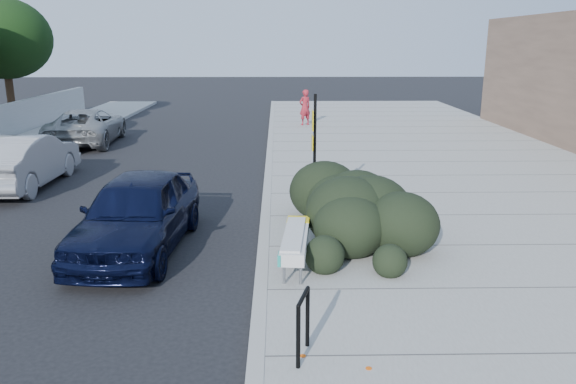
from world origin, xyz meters
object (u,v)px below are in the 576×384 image
Objects in this scene: sedan_navy at (137,213)px; sign_post at (314,148)px; wagon_silver at (24,161)px; suv_silver at (87,126)px; bench at (295,240)px; bike_rack at (303,320)px; pedestrian at (305,107)px.

sign_post is at bearing 30.84° from sedan_navy.
suv_silver is (-0.52, 7.13, -0.05)m from wagon_silver.
suv_silver is at bearing -85.51° from wagon_silver.
bench is 0.75× the size of sign_post.
bench is 0.46× the size of sedan_navy.
bench is 0.45× the size of wagon_silver.
bike_rack is 0.31× the size of sign_post.
sign_post is 4.16m from sedan_navy.
pedestrian is at bearing 79.96° from sedan_navy.
wagon_silver reaches higher than suv_silver.
sedan_navy is at bearing 141.19° from bike_rack.
suv_silver is at bearing 131.28° from bike_rack.
bench is at bearing 55.36° from pedestrian.
bench is at bearing -99.32° from sign_post.
bike_rack is at bearing -50.03° from sedan_navy.
wagon_silver is at bearing 145.09° from bench.
pedestrian is (0.50, 14.60, -0.72)m from sign_post.
sign_post reaches higher than bench.
sedan_navy is 0.88× the size of suv_silver.
sedan_navy reaches higher than bike_rack.
bike_rack is 5.28m from sedan_navy.
sedan_navy reaches higher than bench.
wagon_silver is at bearing 90.76° from suv_silver.
bike_rack is 20.73m from pedestrian.
pedestrian is (1.02, 17.71, 0.35)m from bench.
wagon_silver is 0.90× the size of suv_silver.
pedestrian reaches higher than sedan_navy.
bike_rack reaches higher than bench.
sign_post reaches higher than bike_rack.
pedestrian reaches higher than suv_silver.
suv_silver reaches higher than bike_rack.
pedestrian reaches higher than wagon_silver.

